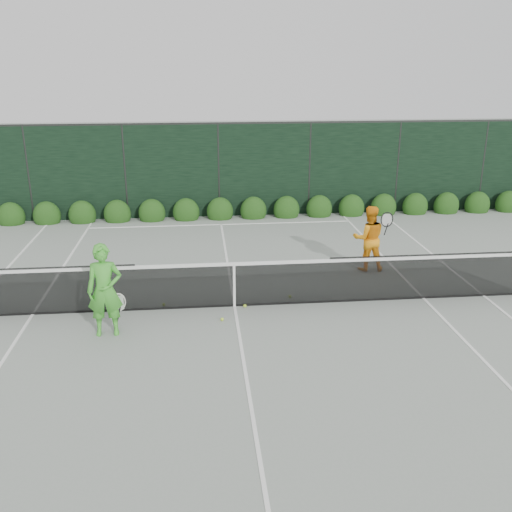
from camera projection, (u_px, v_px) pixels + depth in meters
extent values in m
plane|color=gray|center=(235.00, 306.00, 11.98)|extent=(80.00, 80.00, 0.00)
cube|color=black|center=(25.00, 292.00, 11.41)|extent=(4.40, 0.01, 1.02)
cube|color=black|center=(234.00, 285.00, 11.82)|extent=(4.00, 0.01, 0.96)
cube|color=black|center=(429.00, 277.00, 12.22)|extent=(4.40, 0.01, 1.02)
cube|color=white|center=(234.00, 264.00, 11.67)|extent=(12.80, 0.03, 0.07)
cube|color=black|center=(235.00, 305.00, 11.97)|extent=(12.80, 0.02, 0.04)
cube|color=white|center=(234.00, 286.00, 11.83)|extent=(0.05, 0.03, 0.91)
imported|color=green|center=(105.00, 290.00, 10.49)|extent=(0.67, 0.46, 1.77)
torus|color=silver|center=(118.00, 303.00, 10.70)|extent=(0.30, 0.12, 0.30)
cylinder|color=black|center=(119.00, 314.00, 10.77)|extent=(0.10, 0.03, 0.30)
imported|color=orange|center=(369.00, 238.00, 13.84)|extent=(0.83, 0.67, 1.62)
torus|color=black|center=(387.00, 220.00, 13.52)|extent=(0.30, 0.04, 0.30)
cylinder|color=black|center=(386.00, 229.00, 13.60)|extent=(0.10, 0.03, 0.30)
cube|color=white|center=(484.00, 296.00, 12.50)|extent=(0.06, 23.77, 0.01)
cube|color=white|center=(33.00, 314.00, 11.58)|extent=(0.06, 23.77, 0.01)
cube|color=white|center=(423.00, 298.00, 12.37)|extent=(0.06, 23.77, 0.01)
cube|color=white|center=(215.00, 188.00, 23.17)|extent=(11.03, 0.06, 0.01)
cube|color=white|center=(221.00, 224.00, 18.00)|extent=(8.23, 0.06, 0.01)
cube|color=white|center=(235.00, 306.00, 11.98)|extent=(0.06, 12.80, 0.01)
cube|color=black|center=(219.00, 171.00, 18.56)|extent=(32.00, 0.06, 3.00)
cube|color=#262826|center=(218.00, 123.00, 18.06)|extent=(32.00, 0.06, 0.06)
cylinder|color=#262826|center=(29.00, 175.00, 17.98)|extent=(0.08, 0.08, 3.00)
cylinder|color=#262826|center=(125.00, 173.00, 18.27)|extent=(0.08, 0.08, 3.00)
cylinder|color=#262826|center=(219.00, 171.00, 18.56)|extent=(0.08, 0.08, 3.00)
cylinder|color=#262826|center=(309.00, 170.00, 18.85)|extent=(0.08, 0.08, 3.00)
cylinder|color=#262826|center=(397.00, 168.00, 19.14)|extent=(0.08, 0.08, 3.00)
cylinder|color=#262826|center=(483.00, 166.00, 19.42)|extent=(0.08, 0.08, 3.00)
ellipsoid|color=#0E330E|center=(11.00, 217.00, 18.00)|extent=(0.86, 0.65, 0.94)
ellipsoid|color=#0E330E|center=(47.00, 216.00, 18.11)|extent=(0.86, 0.65, 0.94)
ellipsoid|color=#0E330E|center=(82.00, 215.00, 18.21)|extent=(0.86, 0.65, 0.94)
ellipsoid|color=#0E330E|center=(117.00, 214.00, 18.32)|extent=(0.86, 0.65, 0.94)
ellipsoid|color=#0E330E|center=(152.00, 213.00, 18.42)|extent=(0.86, 0.65, 0.94)
ellipsoid|color=#0E330E|center=(186.00, 212.00, 18.53)|extent=(0.86, 0.65, 0.94)
ellipsoid|color=#0E330E|center=(220.00, 212.00, 18.64)|extent=(0.86, 0.65, 0.94)
ellipsoid|color=#0E330E|center=(253.00, 211.00, 18.74)|extent=(0.86, 0.65, 0.94)
ellipsoid|color=#0E330E|center=(286.00, 210.00, 18.85)|extent=(0.86, 0.65, 0.94)
ellipsoid|color=#0E330E|center=(319.00, 209.00, 18.95)|extent=(0.86, 0.65, 0.94)
ellipsoid|color=#0E330E|center=(351.00, 208.00, 19.06)|extent=(0.86, 0.65, 0.94)
ellipsoid|color=#0E330E|center=(383.00, 207.00, 19.17)|extent=(0.86, 0.65, 0.94)
ellipsoid|color=#0E330E|center=(415.00, 207.00, 19.27)|extent=(0.86, 0.65, 0.94)
ellipsoid|color=#0E330E|center=(446.00, 206.00, 19.38)|extent=(0.86, 0.65, 0.94)
ellipsoid|color=#0E330E|center=(477.00, 205.00, 19.48)|extent=(0.86, 0.65, 0.94)
ellipsoid|color=#0E330E|center=(508.00, 204.00, 19.59)|extent=(0.86, 0.65, 0.94)
sphere|color=#C2EB34|center=(222.00, 319.00, 11.30)|extent=(0.07, 0.07, 0.07)
sphere|color=#C2EB34|center=(245.00, 306.00, 11.92)|extent=(0.07, 0.07, 0.07)
sphere|color=#C2EB34|center=(164.00, 304.00, 11.98)|extent=(0.07, 0.07, 0.07)
sphere|color=#C2EB34|center=(290.00, 296.00, 12.40)|extent=(0.07, 0.07, 0.07)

